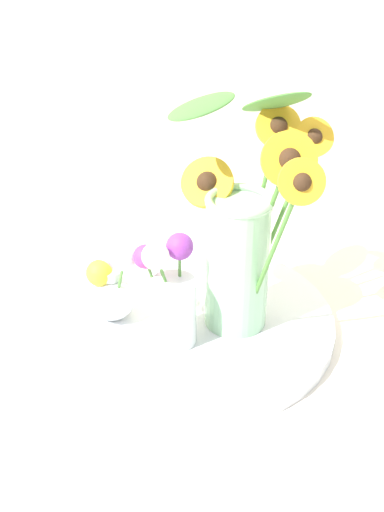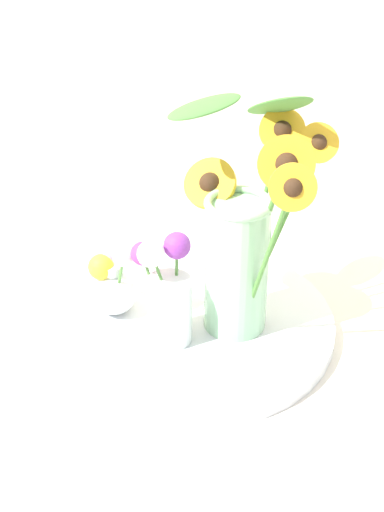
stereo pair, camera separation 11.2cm
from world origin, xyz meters
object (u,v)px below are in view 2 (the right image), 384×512
Objects in this scene: serving_tray at (192,323)px; vase_bulb_right at (112,284)px; mason_jar_sunflowers at (241,243)px; vase_small_center at (167,294)px.

vase_bulb_right reaches higher than serving_tray.
mason_jar_sunflowers is 0.14m from vase_small_center.
serving_tray is 1.18× the size of mason_jar_sunflowers.
serving_tray is at bearing 1.04° from vase_bulb_right.
mason_jar_sunflowers reaches higher than vase_small_center.
mason_jar_sunflowers is at bearing -2.16° from serving_tray.
vase_bulb_right is at bearing -178.96° from serving_tray.
serving_tray is 0.18m from mason_jar_sunflowers.
vase_small_center is (-0.11, -0.05, -0.07)m from mason_jar_sunflowers.
mason_jar_sunflowers is 2.72× the size of vase_bulb_right.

